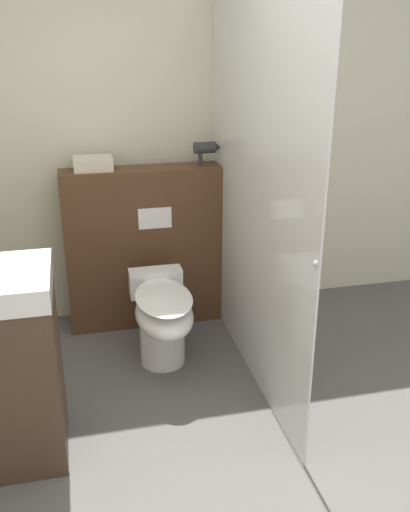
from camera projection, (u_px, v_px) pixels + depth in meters
name	position (u px, v px, depth m)	size (l,w,h in m)	color
wall_back	(165.00, 140.00, 3.92)	(8.00, 0.06, 2.50)	beige
partition_panel	(154.00, 247.00, 3.94)	(1.19, 0.23, 1.12)	#51331E
shower_glass	(252.00, 197.00, 3.18)	(0.04, 1.85, 2.17)	silver
toilet	(163.00, 318.00, 3.47)	(0.34, 0.66, 0.54)	white
sink_vanity	(8.00, 366.00, 2.68)	(0.48, 0.50, 1.11)	#473323
hair_drier	(206.00, 148.00, 3.77)	(0.17, 0.08, 0.15)	#2D2D33
folded_towel	(93.00, 164.00, 3.65)	(0.25, 0.19, 0.08)	beige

